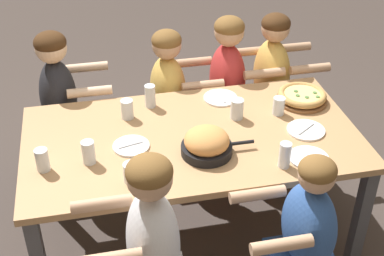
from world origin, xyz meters
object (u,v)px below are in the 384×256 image
(empty_plate_a, at_px, (131,146))
(skillet_bowl, at_px, (207,143))
(empty_plate_d, at_px, (220,98))
(drinking_glass_f, at_px, (237,109))
(pizza_board_main, at_px, (302,96))
(diner_far_right, at_px, (270,95))
(empty_plate_c, at_px, (309,158))
(diner_far_center, at_px, (169,109))
(empty_plate_b, at_px, (306,130))
(drinking_glass_c, at_px, (43,161))
(drinking_glass_g, at_px, (131,173))
(drinking_glass_b, at_px, (150,97))
(drinking_glass_d, at_px, (279,106))
(diner_far_left, at_px, (62,117))
(diner_near_midright, at_px, (303,254))
(diner_far_midright, at_px, (227,99))
(drinking_glass_h, at_px, (285,155))
(drinking_glass_a, at_px, (89,153))
(drinking_glass_e, at_px, (127,110))

(empty_plate_a, bearing_deg, skillet_bowl, -20.07)
(empty_plate_d, bearing_deg, drinking_glass_f, -80.93)
(pizza_board_main, relative_size, diner_far_right, 0.27)
(pizza_board_main, xyz_separation_m, diner_far_right, (-0.01, 0.50, -0.27))
(empty_plate_c, relative_size, drinking_glass_f, 1.74)
(skillet_bowl, relative_size, empty_plate_a, 1.98)
(empty_plate_d, distance_m, diner_far_center, 0.53)
(empty_plate_b, height_order, drinking_glass_c, drinking_glass_c)
(drinking_glass_g, bearing_deg, diner_far_center, 70.79)
(skillet_bowl, bearing_deg, drinking_glass_b, 112.38)
(drinking_glass_d, bearing_deg, empty_plate_c, -89.25)
(diner_far_center, bearing_deg, diner_far_right, 90.00)
(drinking_glass_g, distance_m, diner_far_right, 1.56)
(empty_plate_a, distance_m, empty_plate_d, 0.73)
(skillet_bowl, distance_m, empty_plate_d, 0.59)
(drinking_glass_g, bearing_deg, drinking_glass_d, 25.78)
(empty_plate_d, xyz_separation_m, drinking_glass_g, (-0.64, -0.69, 0.04))
(skillet_bowl, xyz_separation_m, diner_far_left, (-0.78, 0.91, -0.30))
(empty_plate_d, bearing_deg, diner_near_midright, -82.08)
(pizza_board_main, xyz_separation_m, drinking_glass_b, (-0.93, 0.14, 0.03))
(empty_plate_b, height_order, empty_plate_c, same)
(diner_far_midright, bearing_deg, diner_far_center, -90.00)
(pizza_board_main, height_order, empty_plate_b, pizza_board_main)
(drinking_glass_f, distance_m, diner_far_midright, 0.68)
(drinking_glass_c, bearing_deg, diner_near_midright, -25.38)
(drinking_glass_h, bearing_deg, diner_far_right, 73.65)
(pizza_board_main, xyz_separation_m, drinking_glass_h, (-0.34, -0.60, 0.04))
(drinking_glass_f, height_order, diner_far_midright, diner_far_midright)
(pizza_board_main, xyz_separation_m, empty_plate_d, (-0.49, 0.14, -0.03))
(empty_plate_c, xyz_separation_m, diner_far_center, (-0.57, 1.07, -0.27))
(empty_plate_c, xyz_separation_m, empty_plate_d, (-0.30, 0.70, 0.00))
(drinking_glass_a, bearing_deg, skillet_bowl, -4.59)
(skillet_bowl, relative_size, drinking_glass_e, 3.38)
(pizza_board_main, bearing_deg, diner_far_left, 161.39)
(drinking_glass_e, relative_size, drinking_glass_f, 0.96)
(empty_plate_c, relative_size, drinking_glass_g, 2.02)
(drinking_glass_c, distance_m, diner_far_right, 1.80)
(empty_plate_d, bearing_deg, empty_plate_c, -66.88)
(empty_plate_b, distance_m, drinking_glass_a, 1.23)
(empty_plate_d, distance_m, drinking_glass_c, 1.19)
(empty_plate_b, xyz_separation_m, diner_far_center, (-0.66, 0.82, -0.27))
(drinking_glass_a, distance_m, drinking_glass_e, 0.46)
(skillet_bowl, height_order, diner_far_midright, diner_far_midright)
(empty_plate_d, relative_size, diner_far_center, 0.19)
(empty_plate_c, xyz_separation_m, diner_far_midright, (-0.15, 1.07, -0.24))
(empty_plate_a, distance_m, drinking_glass_b, 0.44)
(empty_plate_c, distance_m, empty_plate_d, 0.77)
(drinking_glass_e, bearing_deg, drinking_glass_f, -12.12)
(drinking_glass_a, bearing_deg, empty_plate_c, -10.55)
(drinking_glass_a, distance_m, drinking_glass_g, 0.28)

